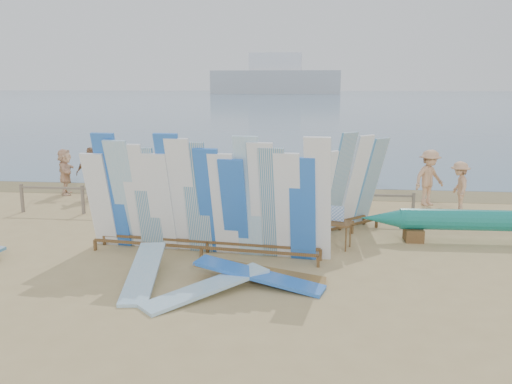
# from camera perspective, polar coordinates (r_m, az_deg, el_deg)

# --- Properties ---
(ground) EXTENTS (160.00, 160.00, 0.00)m
(ground) POSITION_cam_1_polar(r_m,az_deg,el_deg) (13.70, -7.36, -5.71)
(ground) COLOR tan
(ground) RESTS_ON ground
(ocean) EXTENTS (320.00, 240.00, 0.02)m
(ocean) POSITION_cam_1_polar(r_m,az_deg,el_deg) (140.79, 5.29, 9.80)
(ocean) COLOR slate
(ocean) RESTS_ON ground
(wet_sand_strip) EXTENTS (40.00, 2.60, 0.01)m
(wet_sand_strip) POSITION_cam_1_polar(r_m,az_deg,el_deg) (20.55, -2.59, 0.17)
(wet_sand_strip) COLOR olive
(wet_sand_strip) RESTS_ON ground
(distant_ship) EXTENTS (45.00, 8.00, 14.00)m
(distant_ship) POSITION_cam_1_polar(r_m,az_deg,el_deg) (193.30, 2.05, 11.85)
(distant_ship) COLOR #999EA3
(distant_ship) RESTS_ON ocean
(fence) EXTENTS (12.08, 0.08, 0.90)m
(fence) POSITION_cam_1_polar(r_m,az_deg,el_deg) (16.37, -4.92, -0.53)
(fence) COLOR #766959
(fence) RESTS_ON ground
(main_surfboard_rack) EXTENTS (5.93, 1.45, 2.91)m
(main_surfboard_rack) POSITION_cam_1_polar(r_m,az_deg,el_deg) (12.63, -5.53, -0.98)
(main_surfboard_rack) COLOR brown
(main_surfboard_rack) RESTS_ON ground
(side_surfboard_rack) EXTENTS (2.24, 2.22, 2.78)m
(side_surfboard_rack) POSITION_cam_1_polar(r_m,az_deg,el_deg) (14.80, 9.63, 0.55)
(side_surfboard_rack) COLOR brown
(side_surfboard_rack) RESTS_ON ground
(outrigger_canoe) EXTENTS (6.02, 0.68, 0.85)m
(outrigger_canoe) POSITION_cam_1_polar(r_m,az_deg,el_deg) (14.92, 22.51, -2.90)
(outrigger_canoe) COLOR brown
(outrigger_canoe) RESTS_ON ground
(vendor_table) EXTENTS (0.93, 0.78, 1.07)m
(vendor_table) POSITION_cam_1_polar(r_m,az_deg,el_deg) (13.53, 8.32, -4.38)
(vendor_table) COLOR brown
(vendor_table) RESTS_ON ground
(flat_board_a) EXTENTS (0.95, 2.74, 0.43)m
(flat_board_a) POSITION_cam_1_polar(r_m,az_deg,el_deg) (11.54, -11.68, -9.19)
(flat_board_a) COLOR #87B9D8
(flat_board_a) RESTS_ON ground
(flat_board_d) EXTENTS (2.74, 1.21, 0.40)m
(flat_board_d) POSITION_cam_1_polar(r_m,az_deg,el_deg) (11.13, 0.28, -9.73)
(flat_board_d) COLOR blue
(flat_board_d) RESTS_ON ground
(flat_board_c) EXTENTS (2.72, 0.76, 0.38)m
(flat_board_c) POSITION_cam_1_polar(r_m,az_deg,el_deg) (11.34, 0.45, -9.31)
(flat_board_c) COLOR brown
(flat_board_c) RESTS_ON ground
(flat_board_b) EXTENTS (2.30, 2.31, 0.29)m
(flat_board_b) POSITION_cam_1_polar(r_m,az_deg,el_deg) (10.68, -5.16, -10.70)
(flat_board_b) COLOR #87B9D8
(flat_board_b) RESTS_ON ground
(beach_chair_left) EXTENTS (0.61, 0.62, 0.81)m
(beach_chair_left) POSITION_cam_1_polar(r_m,az_deg,el_deg) (16.88, -0.37, -1.49)
(beach_chair_left) COLOR red
(beach_chair_left) RESTS_ON ground
(beach_chair_right) EXTENTS (0.54, 0.56, 0.85)m
(beach_chair_right) POSITION_cam_1_polar(r_m,az_deg,el_deg) (16.85, 0.67, -1.48)
(beach_chair_right) COLOR red
(beach_chair_right) RESTS_ON ground
(stroller) EXTENTS (0.81, 0.98, 1.17)m
(stroller) POSITION_cam_1_polar(r_m,az_deg,el_deg) (17.17, 0.34, -0.48)
(stroller) COLOR red
(stroller) RESTS_ON ground
(beachgoer_2) EXTENTS (0.92, 0.91, 1.80)m
(beachgoer_2) POSITION_cam_1_polar(r_m,az_deg,el_deg) (17.81, -10.65, 1.18)
(beachgoer_2) COLOR beige
(beachgoer_2) RESTS_ON ground
(beachgoer_8) EXTENTS (0.49, 0.80, 1.53)m
(beachgoer_8) POSITION_cam_1_polar(r_m,az_deg,el_deg) (18.14, 9.38, 0.98)
(beachgoer_8) COLOR beige
(beachgoer_8) RESTS_ON ground
(beachgoer_extra_0) EXTENTS (0.47, 1.06, 1.61)m
(beachgoer_extra_0) POSITION_cam_1_polar(r_m,az_deg,el_deg) (18.12, 20.61, 0.50)
(beachgoer_extra_0) COLOR tan
(beachgoer_extra_0) RESTS_ON ground
(beachgoer_7) EXTENTS (0.57, 0.76, 1.85)m
(beachgoer_7) POSITION_cam_1_polar(r_m,az_deg,el_deg) (18.51, 6.49, 1.76)
(beachgoer_7) COLOR #8C6042
(beachgoer_7) RESTS_ON ground
(beachgoer_9) EXTENTS (1.26, 1.11, 1.86)m
(beachgoer_9) POSITION_cam_1_polar(r_m,az_deg,el_deg) (18.77, 17.77, 1.43)
(beachgoer_9) COLOR tan
(beachgoer_9) RESTS_ON ground
(beachgoer_3) EXTENTS (1.03, 1.05, 1.61)m
(beachgoer_3) POSITION_cam_1_polar(r_m,az_deg,el_deg) (19.44, -8.47, 1.82)
(beachgoer_3) COLOR tan
(beachgoer_3) RESTS_ON ground
(beachgoer_11) EXTENTS (1.02, 1.63, 1.68)m
(beachgoer_11) POSITION_cam_1_polar(r_m,az_deg,el_deg) (20.83, -19.43, 2.02)
(beachgoer_11) COLOR beige
(beachgoer_11) RESTS_ON ground
(beachgoer_extra_1) EXTENTS (1.15, 0.82, 1.81)m
(beachgoer_extra_1) POSITION_cam_1_polar(r_m,az_deg,el_deg) (19.82, -16.88, 1.92)
(beachgoer_extra_1) COLOR #8C6042
(beachgoer_extra_1) RESTS_ON ground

